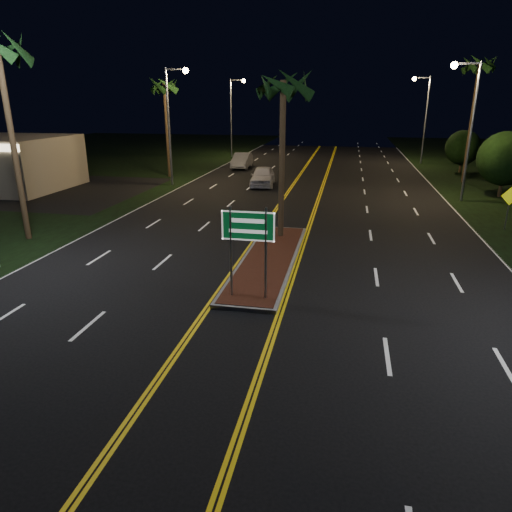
% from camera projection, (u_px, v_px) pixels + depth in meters
% --- Properties ---
extents(ground, '(120.00, 120.00, 0.00)m').
position_uv_depth(ground, '(228.00, 340.00, 13.33)').
color(ground, black).
rests_on(ground, ground).
extents(median_island, '(2.25, 10.25, 0.17)m').
position_uv_depth(median_island, '(269.00, 259.00, 19.80)').
color(median_island, gray).
rests_on(median_island, ground).
extents(highway_sign, '(1.80, 0.08, 3.20)m').
position_uv_depth(highway_sign, '(248.00, 235.00, 15.15)').
color(highway_sign, gray).
rests_on(highway_sign, ground).
extents(streetlight_left_mid, '(1.91, 0.44, 9.00)m').
position_uv_depth(streetlight_left_mid, '(173.00, 113.00, 35.72)').
color(streetlight_left_mid, gray).
rests_on(streetlight_left_mid, ground).
extents(streetlight_left_far, '(1.91, 0.44, 9.00)m').
position_uv_depth(streetlight_left_far, '(234.00, 109.00, 54.28)').
color(streetlight_left_far, gray).
rests_on(streetlight_left_far, ground).
extents(streetlight_right_mid, '(1.91, 0.44, 9.00)m').
position_uv_depth(streetlight_right_mid, '(467.00, 116.00, 29.95)').
color(streetlight_right_mid, gray).
rests_on(streetlight_right_mid, ground).
extents(streetlight_right_far, '(1.91, 0.44, 9.00)m').
position_uv_depth(streetlight_right_far, '(423.00, 110.00, 48.50)').
color(streetlight_right_far, gray).
rests_on(streetlight_right_far, ground).
extents(palm_median, '(2.40, 2.40, 8.30)m').
position_uv_depth(palm_median, '(283.00, 85.00, 20.71)').
color(palm_median, '#382819').
rests_on(palm_median, ground).
extents(palm_left_far, '(2.40, 2.40, 8.80)m').
position_uv_depth(palm_left_far, '(164.00, 86.00, 39.16)').
color(palm_left_far, '#382819').
rests_on(palm_left_far, ground).
extents(palm_right_far, '(2.40, 2.40, 10.30)m').
position_uv_depth(palm_right_far, '(480.00, 66.00, 35.83)').
color(palm_right_far, '#382819').
rests_on(palm_right_far, ground).
extents(shrub_mid, '(3.78, 3.78, 4.62)m').
position_uv_depth(shrub_mid, '(505.00, 159.00, 32.13)').
color(shrub_mid, '#382819').
rests_on(shrub_mid, ground).
extents(shrub_far, '(3.24, 3.24, 3.96)m').
position_uv_depth(shrub_far, '(463.00, 148.00, 43.42)').
color(shrub_far, '#382819').
rests_on(shrub_far, ground).
extents(car_near, '(2.86, 5.62, 1.81)m').
position_uv_depth(car_near, '(263.00, 175.00, 36.97)').
color(car_near, silver).
rests_on(car_near, ground).
extents(car_far, '(2.47, 5.35, 1.75)m').
position_uv_depth(car_far, '(242.00, 159.00, 46.79)').
color(car_far, silver).
rests_on(car_far, ground).
extents(warning_sign, '(0.97, 0.19, 2.33)m').
position_uv_depth(warning_sign, '(509.00, 202.00, 24.18)').
color(warning_sign, gray).
rests_on(warning_sign, ground).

